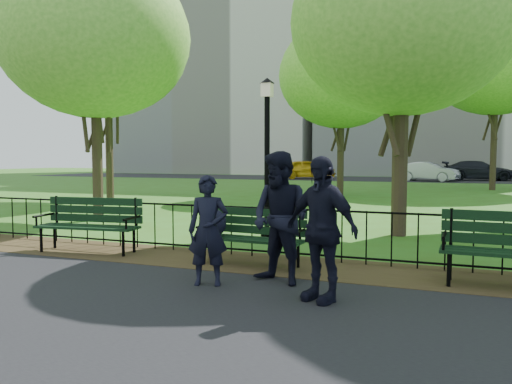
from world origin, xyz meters
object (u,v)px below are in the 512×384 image
at_px(tree_mid_w, 107,46).
at_px(person_mid, 281,218).
at_px(lamppost, 267,153).
at_px(person_right, 321,229).
at_px(tree_near_e, 403,21).
at_px(park_bench_main, 235,227).
at_px(tree_far_c, 341,75).
at_px(sedan_silver, 428,172).
at_px(tree_far_e, 497,56).
at_px(taxi, 307,169).
at_px(park_bench_left_a, 91,219).
at_px(sedan_dark, 478,171).
at_px(tree_near_w, 95,37).
at_px(person_left, 208,230).

distance_m(tree_mid_w, person_mid, 15.63).
distance_m(lamppost, person_mid, 3.83).
bearing_deg(person_right, tree_near_e, 110.43).
distance_m(tree_mid_w, person_right, 16.52).
bearing_deg(park_bench_main, person_mid, -36.42).
relative_size(tree_near_e, person_right, 3.87).
height_order(tree_far_c, sedan_silver, tree_far_c).
relative_size(tree_far_e, person_mid, 5.58).
bearing_deg(tree_far_e, sedan_silver, 111.65).
bearing_deg(tree_mid_w, tree_near_e, -23.39).
distance_m(taxi, sedan_silver, 9.32).
bearing_deg(park_bench_left_a, lamppost, 36.30).
relative_size(park_bench_main, sedan_dark, 0.35).
bearing_deg(taxi, sedan_silver, -111.25).
height_order(tree_near_w, sedan_silver, tree_near_w).
xyz_separation_m(park_bench_main, person_left, (0.19, -1.36, 0.14)).
distance_m(lamppost, tree_near_w, 6.60).
bearing_deg(tree_mid_w, tree_near_w, -55.47).
distance_m(person_left, sedan_dark, 35.72).
bearing_deg(tree_far_c, taxi, 110.04).
bearing_deg(tree_far_e, taxi, 143.32).
height_order(park_bench_left_a, tree_near_e, tree_near_e).
bearing_deg(tree_near_w, tree_near_e, 1.28).
relative_size(lamppost, person_left, 2.26).
bearing_deg(sedan_dark, park_bench_left_a, 159.76).
xyz_separation_m(tree_mid_w, sedan_dark, (14.92, 24.75, -5.43)).
height_order(person_mid, taxi, person_mid).
xyz_separation_m(park_bench_left_a, tree_mid_w, (-6.59, 9.19, 5.55)).
xyz_separation_m(tree_near_e, person_mid, (-1.13, -5.09, -3.83)).
height_order(tree_near_e, person_left, tree_near_e).
relative_size(tree_mid_w, tree_far_c, 1.14).
height_order(lamppost, person_left, lamppost).
relative_size(tree_near_w, sedan_dark, 1.42).
distance_m(person_right, taxi, 34.56).
relative_size(tree_far_c, person_mid, 4.26).
bearing_deg(tree_far_c, person_right, -79.28).
bearing_deg(person_right, sedan_silver, 114.46).
xyz_separation_m(park_bench_left_a, tree_far_c, (1.62, 14.99, 4.81)).
bearing_deg(park_bench_left_a, person_mid, -20.38).
xyz_separation_m(park_bench_main, tree_near_e, (2.22, 4.15, 4.13)).
bearing_deg(taxi, park_bench_left_a, 170.13).
bearing_deg(taxi, tree_mid_w, 156.75).
relative_size(park_bench_left_a, sedan_dark, 0.39).
xyz_separation_m(person_left, sedan_silver, (1.69, 32.58, -0.05)).
distance_m(person_right, sedan_silver, 32.76).
bearing_deg(person_right, person_left, -161.90).
relative_size(tree_mid_w, person_right, 5.02).
height_order(lamppost, person_mid, lamppost).
distance_m(park_bench_left_a, tree_near_w, 6.62).
height_order(tree_mid_w, taxi, tree_mid_w).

